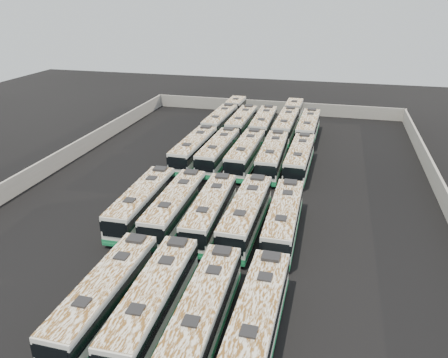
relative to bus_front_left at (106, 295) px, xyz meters
The scene contains 21 objects.
ground 21.17m from the bus_front_left, 81.30° to the left, with size 140.00×140.00×0.00m, color black.
perimeter_wall 21.11m from the bus_front_left, 81.30° to the left, with size 45.20×73.20×2.20m.
bus_front_left is the anchor object (origin of this frame).
bus_front_center 3.40m from the bus_front_left, ahead, with size 2.79×12.09×3.39m.
bus_front_right 6.86m from the bus_front_left, ahead, with size 2.66×11.83×3.32m.
bus_front_far_right 10.30m from the bus_front_left, ahead, with size 2.66×11.98×3.37m.
bus_midfront_far_left 14.03m from the bus_front_left, 104.13° to the left, with size 2.76×12.06×3.39m.
bus_midfront_left 13.49m from the bus_front_left, 90.00° to the left, with size 2.67×12.11×3.40m.
bus_midfront_center 13.91m from the bus_front_left, 75.68° to the left, with size 2.80×11.93×3.34m.
bus_midfront_right 15.20m from the bus_front_left, 63.24° to the left, with size 2.79×12.32×3.46m.
bus_midfront_far_right 17.06m from the bus_front_left, 53.02° to the left, with size 2.60×11.90×3.35m.
bus_midback_far_left 29.79m from the bus_front_left, 96.41° to the left, with size 2.86×12.25×3.44m.
bus_midback_left 29.57m from the bus_front_left, 90.12° to the left, with size 2.83×12.13×3.40m.
bus_midback_center 29.77m from the bus_front_left, 83.28° to the left, with size 2.85×12.35×3.47m.
bus_midback_right 30.30m from the bus_front_left, 76.89° to the left, with size 2.77×12.34×3.47m.
bus_midback_far_right 31.31m from the bus_front_left, 71.00° to the left, with size 2.83×12.01×3.37m.
bus_back_far_left 46.57m from the bus_front_left, 94.12° to the left, with size 3.00×18.71×3.38m.
bus_back_left 43.23m from the bus_front_left, 89.93° to the left, with size 2.68×12.05×3.39m.
bus_back_center 43.35m from the bus_front_left, 85.41° to the left, with size 2.81×12.36×3.47m.
bus_back_right 46.99m from the bus_front_left, 81.50° to the left, with size 2.89×19.19×3.47m.
bus_back_far_right 44.25m from the bus_front_left, 76.61° to the left, with size 2.83×12.29×3.45m.
Camera 1 is at (10.40, -41.99, 20.42)m, focal length 35.00 mm.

